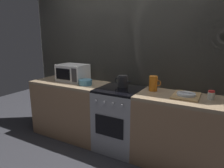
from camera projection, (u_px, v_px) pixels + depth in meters
The scene contains 11 objects.
ground_plane at pixel (119, 147), 2.98m from camera, with size 8.00×8.00×0.00m, color #2D2D33.
back_wall at pixel (129, 64), 2.98m from camera, with size 3.60×0.05×2.40m.
counter_left at pixel (71, 108), 3.30m from camera, with size 1.20×0.60×0.90m.
stove_unit at pixel (119, 119), 2.87m from camera, with size 0.60×0.63×0.90m.
counter_right at pixel (184, 133), 2.45m from camera, with size 1.20×0.60×0.90m.
microwave at pixel (73, 73), 3.22m from camera, with size 0.46×0.35×0.27m.
kettle at pixel (123, 81), 2.85m from camera, with size 0.28×0.15×0.17m.
mixing_bowl at pixel (85, 82), 2.97m from camera, with size 0.20×0.20×0.08m, color teal.
pitcher at pixel (153, 83), 2.63m from camera, with size 0.16×0.11×0.20m.
dish_pile at pixel (186, 95), 2.39m from camera, with size 0.30×0.40×0.06m.
spice_jar at pixel (211, 95), 2.28m from camera, with size 0.08×0.08×0.10m.
Camera 1 is at (1.20, -2.40, 1.60)m, focal length 31.93 mm.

